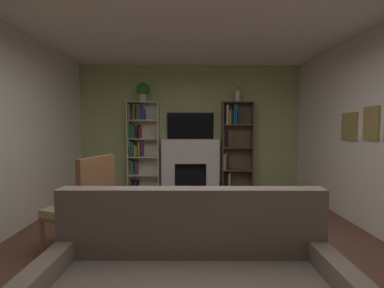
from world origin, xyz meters
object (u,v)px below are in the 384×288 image
fireplace (190,164)px  vase_with_flowers (238,95)px  potted_plant (143,91)px  armchair (85,203)px  bookshelf_right (233,145)px  coffee_table (190,240)px  bookshelf_left (140,145)px  tv (190,126)px

fireplace → vase_with_flowers: bearing=-1.1°
fireplace → potted_plant: 1.84m
potted_plant → armchair: potted_plant is taller
bookshelf_right → coffee_table: size_ratio=2.17×
armchair → bookshelf_left: bearing=86.6°
bookshelf_right → armchair: 3.57m
fireplace → coffee_table: bearing=-90.8°
tv → potted_plant: potted_plant is taller
tv → potted_plant: size_ratio=2.50×
fireplace → vase_with_flowers: (0.99, -0.02, 1.46)m
vase_with_flowers → armchair: bearing=-129.0°
armchair → coffee_table: (1.19, -0.58, -0.21)m
potted_plant → tv: bearing=6.9°
bookshelf_left → vase_with_flowers: vase_with_flowers is taller
tv → vase_with_flowers: size_ratio=2.34×
tv → coffee_table: size_ratio=1.12×
bookshelf_left → coffee_table: bearing=-73.1°
tv → bookshelf_right: bearing=-4.3°
tv → bookshelf_right: 1.01m
tv → vase_with_flowers: (0.99, -0.12, 0.65)m
fireplace → armchair: size_ratio=1.21×
potted_plant → vase_with_flowers: vase_with_flowers is taller
bookshelf_left → coffee_table: bookshelf_left is taller
bookshelf_left → bookshelf_right: same height
bookshelf_right → vase_with_flowers: size_ratio=4.55×
potted_plant → vase_with_flowers: (1.99, 0.00, -0.08)m
tv → armchair: 3.25m
fireplace → tv: 0.82m
vase_with_flowers → fireplace: bearing=178.9°
bookshelf_left → vase_with_flowers: bearing=-1.1°
bookshelf_left → bookshelf_right: (1.99, 0.01, -0.01)m
tv → bookshelf_right: bookshelf_right is taller
tv → armchair: bearing=-113.3°
tv → coffee_table: (-0.05, -3.45, -1.08)m
tv → potted_plant: bearing=-173.1°
potted_plant → coffee_table: (0.95, -3.33, -1.81)m
coffee_table → armchair: bearing=154.2°
bookshelf_right → potted_plant: potted_plant is taller
fireplace → bookshelf_right: bearing=1.9°
bookshelf_right → potted_plant: bearing=-178.5°
tv → coffee_table: tv is taller
tv → armchair: (-1.24, -2.88, -0.87)m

